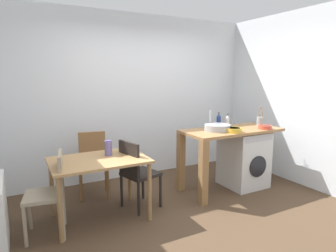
# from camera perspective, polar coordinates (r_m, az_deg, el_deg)

# --- Properties ---
(ground_plane) EXTENTS (5.46, 5.46, 0.00)m
(ground_plane) POSITION_cam_1_polar(r_m,az_deg,el_deg) (3.77, 4.33, -17.03)
(ground_plane) COLOR #4C3826
(wall_back) EXTENTS (4.60, 0.10, 2.70)m
(wall_back) POSITION_cam_1_polar(r_m,az_deg,el_deg) (4.93, -6.52, 5.71)
(wall_back) COLOR silver
(wall_back) RESTS_ON ground_plane
(wall_counter_side) EXTENTS (0.10, 3.80, 2.70)m
(wall_counter_side) POSITION_cam_1_polar(r_m,az_deg,el_deg) (4.89, 26.38, 4.71)
(wall_counter_side) COLOR silver
(wall_counter_side) RESTS_ON ground_plane
(radiator) EXTENTS (0.10, 0.80, 0.70)m
(radiator) POSITION_cam_1_polar(r_m,az_deg,el_deg) (3.41, -30.07, -14.92)
(radiator) COLOR white
(radiator) RESTS_ON ground_plane
(dining_table) EXTENTS (1.10, 0.76, 0.74)m
(dining_table) POSITION_cam_1_polar(r_m,az_deg,el_deg) (3.54, -13.43, -7.81)
(dining_table) COLOR tan
(dining_table) RESTS_ON ground_plane
(chair_person_seat) EXTENTS (0.46, 0.46, 0.90)m
(chair_person_seat) POSITION_cam_1_polar(r_m,az_deg,el_deg) (3.39, -21.96, -11.50)
(chair_person_seat) COLOR gray
(chair_person_seat) RESTS_ON ground_plane
(chair_opposite) EXTENTS (0.49, 0.49, 0.90)m
(chair_opposite) POSITION_cam_1_polar(r_m,az_deg,el_deg) (3.75, -6.31, -8.76)
(chair_opposite) COLOR black
(chair_opposite) RESTS_ON ground_plane
(chair_spare_by_wall) EXTENTS (0.47, 0.47, 0.90)m
(chair_spare_by_wall) POSITION_cam_1_polar(r_m,az_deg,el_deg) (4.32, -14.55, -6.49)
(chair_spare_by_wall) COLOR olive
(chair_spare_by_wall) RESTS_ON ground_plane
(kitchen_counter) EXTENTS (1.50, 0.68, 0.92)m
(kitchen_counter) POSITION_cam_1_polar(r_m,az_deg,el_deg) (4.30, 10.17, -2.93)
(kitchen_counter) COLOR #9E7042
(kitchen_counter) RESTS_ON ground_plane
(washing_machine) EXTENTS (0.60, 0.61, 0.86)m
(washing_machine) POSITION_cam_1_polar(r_m,az_deg,el_deg) (4.68, 14.64, -6.23)
(washing_machine) COLOR silver
(washing_machine) RESTS_ON ground_plane
(sink_basin) EXTENTS (0.38, 0.38, 0.09)m
(sink_basin) POSITION_cam_1_polar(r_m,az_deg,el_deg) (4.23, 9.71, -0.31)
(sink_basin) COLOR #9EA0A5
(sink_basin) RESTS_ON kitchen_counter
(tap) EXTENTS (0.02, 0.02, 0.28)m
(tap) POSITION_cam_1_polar(r_m,az_deg,el_deg) (4.36, 8.29, 1.28)
(tap) COLOR #B2B2B7
(tap) RESTS_ON kitchen_counter
(bottle_tall_green) EXTENTS (0.07, 0.07, 0.22)m
(bottle_tall_green) POSITION_cam_1_polar(r_m,az_deg,el_deg) (4.56, 9.93, 1.11)
(bottle_tall_green) COLOR navy
(bottle_tall_green) RESTS_ON kitchen_counter
(bottle_squat_brown) EXTENTS (0.06, 0.06, 0.20)m
(bottle_squat_brown) POSITION_cam_1_polar(r_m,az_deg,el_deg) (4.57, 11.61, 0.97)
(bottle_squat_brown) COLOR silver
(bottle_squat_brown) RESTS_ON kitchen_counter
(mixing_bowl) EXTENTS (0.23, 0.23, 0.06)m
(mixing_bowl) POSITION_cam_1_polar(r_m,az_deg,el_deg) (4.16, 12.79, -0.72)
(mixing_bowl) COLOR gold
(mixing_bowl) RESTS_ON kitchen_counter
(utensil_crock) EXTENTS (0.11, 0.11, 0.30)m
(utensil_crock) POSITION_cam_1_polar(r_m,az_deg,el_deg) (4.86, 17.69, 0.96)
(utensil_crock) COLOR gray
(utensil_crock) RESTS_ON kitchen_counter
(colander) EXTENTS (0.20, 0.20, 0.06)m
(colander) POSITION_cam_1_polar(r_m,az_deg,el_deg) (4.55, 18.52, -0.16)
(colander) COLOR #D84C38
(colander) RESTS_ON kitchen_counter
(vase) EXTENTS (0.09, 0.09, 0.19)m
(vase) POSITION_cam_1_polar(r_m,az_deg,el_deg) (3.62, -11.66, -4.21)
(vase) COLOR slate
(vase) RESTS_ON dining_table
(scissors) EXTENTS (0.15, 0.06, 0.01)m
(scissors) POSITION_cam_1_polar(r_m,az_deg,el_deg) (4.29, 12.75, -0.82)
(scissors) COLOR #B2B2B7
(scissors) RESTS_ON kitchen_counter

